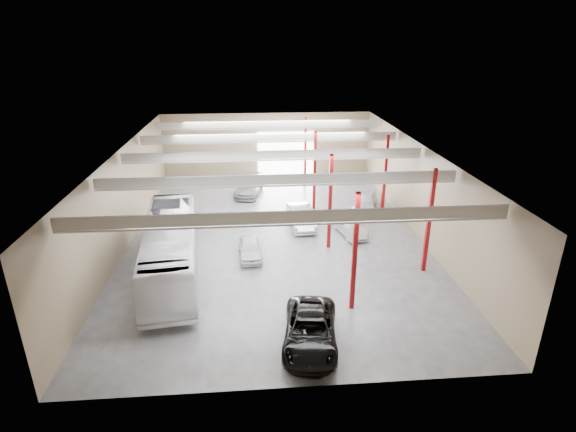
{
  "coord_description": "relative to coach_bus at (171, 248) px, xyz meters",
  "views": [
    {
      "loc": [
        -1.63,
        -31.56,
        14.5
      ],
      "look_at": [
        0.88,
        -1.09,
        2.2
      ],
      "focal_mm": 28.0,
      "sensor_mm": 36.0,
      "label": 1
    }
  ],
  "objects": [
    {
      "name": "depot_shell",
      "position": [
        7.14,
        5.54,
        3.13
      ],
      "size": [
        22.12,
        32.12,
        7.06
      ],
      "color": "#47464B",
      "rests_on": "ground"
    },
    {
      "name": "car_right_near",
      "position": [
        12.8,
        5.22,
        -1.17
      ],
      "size": [
        2.32,
        4.32,
        1.35
      ],
      "primitive_type": "imported",
      "rotation": [
        0.0,
        0.0,
        0.23
      ],
      "color": "#B7B7BC",
      "rests_on": "ground"
    },
    {
      "name": "coach_bus",
      "position": [
        0.0,
        0.0,
        0.0
      ],
      "size": [
        4.64,
        13.55,
        3.7
      ],
      "primitive_type": "imported",
      "rotation": [
        0.0,
        0.0,
        0.12
      ],
      "color": "white",
      "rests_on": "ground"
    },
    {
      "name": "car_row_c",
      "position": [
        5.01,
        15.58,
        -1.07
      ],
      "size": [
        3.25,
        5.72,
        1.56
      ],
      "primitive_type": "imported",
      "rotation": [
        0.0,
        0.0,
        -0.21
      ],
      "color": "gray",
      "rests_on": "ground"
    },
    {
      "name": "black_sedan",
      "position": [
        8.03,
        -7.94,
        -1.06
      ],
      "size": [
        3.41,
        6.02,
        1.58
      ],
      "primitive_type": "imported",
      "rotation": [
        0.0,
        0.0,
        -0.14
      ],
      "color": "black",
      "rests_on": "ground"
    },
    {
      "name": "car_row_a",
      "position": [
        5.04,
        2.0,
        -1.19
      ],
      "size": [
        1.78,
        3.96,
        1.32
      ],
      "primitive_type": "imported",
      "rotation": [
        0.0,
        0.0,
        0.06
      ],
      "color": "silver",
      "rests_on": "ground"
    },
    {
      "name": "car_row_b",
      "position": [
        9.19,
        7.2,
        -1.02
      ],
      "size": [
        2.12,
        5.14,
        1.65
      ],
      "primitive_type": "imported",
      "rotation": [
        0.0,
        0.0,
        0.08
      ],
      "color": "silver",
      "rests_on": "ground"
    },
    {
      "name": "car_right_far",
      "position": [
        15.31,
        10.42,
        -1.02
      ],
      "size": [
        3.48,
        5.24,
        1.66
      ],
      "primitive_type": "imported",
      "rotation": [
        0.0,
        0.0,
        -0.34
      ],
      "color": "silver",
      "rests_on": "ground"
    }
  ]
}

